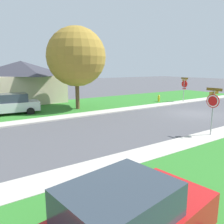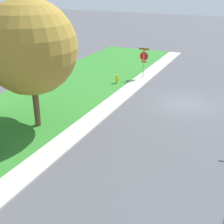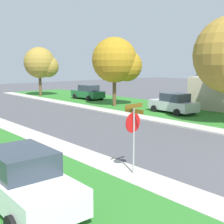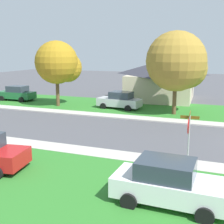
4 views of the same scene
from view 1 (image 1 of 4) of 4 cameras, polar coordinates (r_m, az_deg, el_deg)
name	(u,v)px [view 1 (image 1 of 4)]	position (r m, az deg, el deg)	size (l,w,h in m)	color
ground_plane	(194,114)	(20.72, 19.74, -0.38)	(120.00, 120.00, 0.00)	#4C4C51
sidewalk_east	(36,121)	(17.63, -18.44, -2.06)	(1.40, 56.00, 0.10)	#B7B2A8
lawn_east	(21,111)	(22.11, -21.79, 0.28)	(8.00, 56.00, 0.08)	#2D7528
sidewalk_west	(104,166)	(9.33, -1.90, -13.23)	(1.40, 56.00, 0.10)	#B7B2A8
stop_sign_near_corner	(184,86)	(26.91, 17.59, 6.30)	(0.92, 0.92, 2.77)	#9E9EA3
stop_sign_far_corner	(213,104)	(13.92, 23.85, 1.88)	(0.92, 0.92, 2.77)	#9E9EA3
car_silver_across_road	(12,104)	(20.60, -23.66, 1.75)	(2.35, 4.46, 1.76)	silver
tree_corner_large	(77,59)	(21.60, -8.74, 12.97)	(5.69, 5.30, 7.46)	brown
house_right_setback	(22,81)	(28.19, -21.50, 7.27)	(9.39, 8.25, 4.60)	beige
fire_hydrant	(159,98)	(26.30, 11.59, 3.34)	(0.38, 0.22, 0.83)	gold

